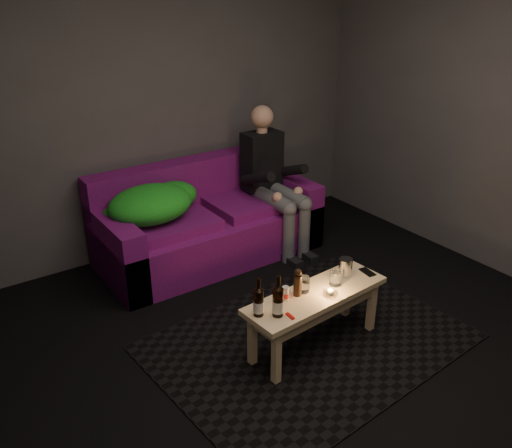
{
  "coord_description": "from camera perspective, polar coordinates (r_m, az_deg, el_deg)",
  "views": [
    {
      "loc": [
        -1.98,
        -1.97,
        2.27
      ],
      "look_at": [
        0.2,
        1.16,
        0.52
      ],
      "focal_mm": 38.0,
      "sensor_mm": 36.0,
      "label": 1
    }
  ],
  "objects": [
    {
      "name": "floor",
      "position": [
        3.6,
        8.21,
        -14.81
      ],
      "size": [
        4.5,
        4.5,
        0.0
      ],
      "primitive_type": "plane",
      "color": "black",
      "rests_on": "ground"
    },
    {
      "name": "room",
      "position": [
        3.21,
        4.21,
        13.21
      ],
      "size": [
        4.5,
        4.5,
        4.5
      ],
      "color": "silver",
      "rests_on": "ground"
    },
    {
      "name": "rug",
      "position": [
        3.8,
        5.57,
        -12.19
      ],
      "size": [
        2.14,
        1.62,
        0.01
      ],
      "primitive_type": "cube",
      "rotation": [
        0.0,
        0.0,
        0.07
      ],
      "color": "black",
      "rests_on": "floor"
    },
    {
      "name": "sofa",
      "position": [
        4.77,
        -5.2,
        -0.02
      ],
      "size": [
        1.89,
        0.85,
        0.81
      ],
      "color": "#640D62",
      "rests_on": "floor"
    },
    {
      "name": "green_blanket",
      "position": [
        4.44,
        -10.76,
        2.19
      ],
      "size": [
        0.83,
        0.57,
        0.28
      ],
      "color": "#18891E",
      "rests_on": "sofa"
    },
    {
      "name": "person",
      "position": [
        4.81,
        1.69,
        4.94
      ],
      "size": [
        0.34,
        0.79,
        1.26
      ],
      "color": "black",
      "rests_on": "sofa"
    },
    {
      "name": "coffee_table",
      "position": [
        3.58,
        6.31,
        -8.22
      ],
      "size": [
        1.04,
        0.4,
        0.42
      ],
      "rotation": [
        0.0,
        0.0,
        0.07
      ],
      "color": "#E4B685",
      "rests_on": "rug"
    },
    {
      "name": "beer_bottle_a",
      "position": [
        3.25,
        0.27,
        -8.18
      ],
      "size": [
        0.06,
        0.06,
        0.25
      ],
      "color": "black",
      "rests_on": "coffee_table"
    },
    {
      "name": "beer_bottle_b",
      "position": [
        3.25,
        2.33,
        -8.12
      ],
      "size": [
        0.07,
        0.07,
        0.27
      ],
      "color": "black",
      "rests_on": "coffee_table"
    },
    {
      "name": "salt_shaker",
      "position": [
        3.43,
        3.13,
        -7.3
      ],
      "size": [
        0.06,
        0.06,
        0.09
      ],
      "primitive_type": "cylinder",
      "rotation": [
        0.0,
        0.0,
        -0.31
      ],
      "color": "silver",
      "rests_on": "coffee_table"
    },
    {
      "name": "pepper_mill",
      "position": [
        3.47,
        4.4,
        -6.47
      ],
      "size": [
        0.06,
        0.06,
        0.14
      ],
      "primitive_type": "cylinder",
      "rotation": [
        0.0,
        0.0,
        0.05
      ],
      "color": "black",
      "rests_on": "coffee_table"
    },
    {
      "name": "tumbler_back",
      "position": [
        3.52,
        4.96,
        -6.34
      ],
      "size": [
        0.11,
        0.11,
        0.1
      ],
      "primitive_type": "cylinder",
      "rotation": [
        0.0,
        0.0,
        0.43
      ],
      "color": "white",
      "rests_on": "coffee_table"
    },
    {
      "name": "tealight",
      "position": [
        3.52,
        7.8,
        -7.06
      ],
      "size": [
        0.05,
        0.05,
        0.04
      ],
      "color": "white",
      "rests_on": "coffee_table"
    },
    {
      "name": "tumbler_front",
      "position": [
        3.62,
        8.36,
        -5.67
      ],
      "size": [
        0.1,
        0.1,
        0.1
      ],
      "primitive_type": "cylinder",
      "rotation": [
        0.0,
        0.0,
        -0.41
      ],
      "color": "white",
      "rests_on": "coffee_table"
    },
    {
      "name": "steel_cup",
      "position": [
        3.73,
        9.4,
        -4.49
      ],
      "size": [
        0.12,
        0.12,
        0.13
      ],
      "primitive_type": "cylinder",
      "rotation": [
        0.0,
        0.0,
        -0.41
      ],
      "color": "#B1B4B8",
      "rests_on": "coffee_table"
    },
    {
      "name": "smartphone",
      "position": [
        3.82,
        11.64,
        -4.97
      ],
      "size": [
        0.07,
        0.13,
        0.01
      ],
      "primitive_type": "cube",
      "rotation": [
        0.0,
        0.0,
        -0.12
      ],
      "color": "black",
      "rests_on": "coffee_table"
    },
    {
      "name": "red_lighter",
      "position": [
        3.29,
        3.61,
        -9.65
      ],
      "size": [
        0.02,
        0.07,
        0.01
      ],
      "primitive_type": "cube",
      "rotation": [
        0.0,
        0.0,
        -0.04
      ],
      "color": "#BA0E0B",
      "rests_on": "coffee_table"
    }
  ]
}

